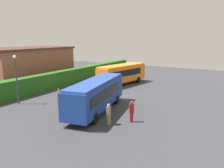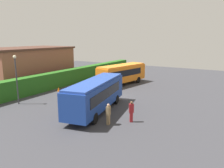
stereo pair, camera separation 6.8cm
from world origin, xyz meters
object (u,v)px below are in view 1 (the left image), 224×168
at_px(lamppost, 16,74).
at_px(bus_blue, 96,94).
at_px(person_left, 109,114).
at_px(person_center, 132,111).
at_px(person_right, 85,97).
at_px(traffic_cone, 59,89).
at_px(bus_orange, 122,73).

bearing_deg(lamppost, bus_blue, -74.92).
xyz_separation_m(bus_blue, person_left, (-2.39, -2.90, -0.85)).
height_order(person_center, person_right, person_center).
bearing_deg(traffic_cone, bus_orange, -32.51).
bearing_deg(bus_orange, traffic_cone, 158.36).
xyz_separation_m(bus_blue, person_right, (1.26, 2.51, -0.95)).
height_order(bus_orange, person_center, bus_orange).
bearing_deg(lamppost, person_left, -89.77).
bearing_deg(bus_blue, bus_orange, 5.21).
bearing_deg(bus_orange, lamppost, 172.52).
height_order(bus_orange, traffic_cone, bus_orange).
relative_size(bus_blue, bus_orange, 1.08).
distance_m(person_left, lamppost, 12.21).
bearing_deg(person_right, person_center, -138.34).
distance_m(bus_orange, person_left, 16.77).
height_order(person_right, traffic_cone, person_right).
height_order(traffic_cone, lamppost, lamppost).
distance_m(bus_blue, person_left, 3.86).
xyz_separation_m(person_center, lamppost, (-1.63, 13.38, 2.42)).
relative_size(person_center, person_right, 1.12).
xyz_separation_m(bus_orange, lamppost, (-15.32, 5.08, 1.62)).
bearing_deg(person_center, lamppost, 60.06).
bearing_deg(traffic_cone, person_right, -113.68).
relative_size(bus_orange, person_right, 5.60).
distance_m(person_left, traffic_cone, 14.06).
xyz_separation_m(person_center, traffic_cone, (5.11, 13.77, -0.73)).
distance_m(person_right, traffic_cone, 7.60).
bearing_deg(person_left, bus_orange, 108.40).
xyz_separation_m(person_center, person_right, (2.07, 6.84, -0.13)).
height_order(bus_orange, lamppost, lamppost).
bearing_deg(bus_orange, person_center, -137.89).
bearing_deg(person_left, bus_blue, 134.68).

